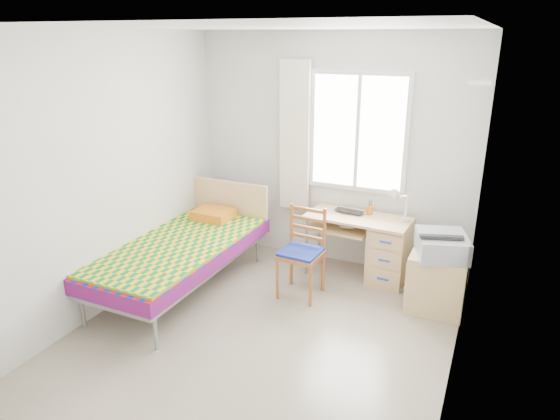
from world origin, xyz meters
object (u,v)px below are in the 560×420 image
Objects in this scene: desk at (383,248)px; chair at (303,247)px; printer at (442,245)px; bed at (184,249)px; cabinet at (437,282)px.

chair reaches higher than desk.
chair is at bearing -133.37° from desk.
bed is at bearing 177.06° from printer.
cabinet is 0.94× the size of printer.
cabinet is 0.40m from printer.
bed is 2.12m from desk.
bed is 3.51× the size of printer.
chair is (1.17, 0.41, 0.07)m from bed.
cabinet is at bearing 98.57° from printer.
desk is 0.74m from cabinet.
cabinet is at bearing 15.57° from bed.
desk is at bearing 147.49° from cabinet.
bed is at bearing -146.91° from desk.
cabinet is (1.30, 0.23, -0.23)m from chair.
desk is at bearing 129.65° from printer.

